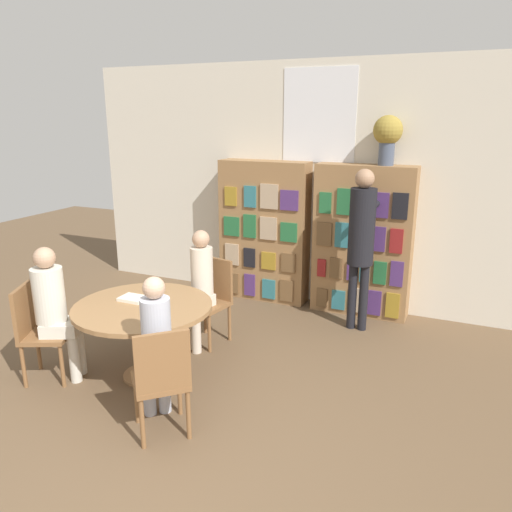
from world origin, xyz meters
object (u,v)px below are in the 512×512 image
(seated_reader_right, at_px, (156,344))
(seated_reader_back, at_px, (55,305))
(reading_table, at_px, (143,316))
(seated_reader_left, at_px, (199,284))
(bookshelf_right, at_px, (362,242))
(librarian_standing, at_px, (362,234))
(chair_left_side, at_px, (211,296))
(bookshelf_left, at_px, (264,232))
(chair_near_camera, at_px, (37,328))
(chair_far_side, at_px, (162,377))
(flower_vase, at_px, (388,135))

(seated_reader_right, xyz_separation_m, seated_reader_back, (-1.24, 0.22, 0.04))
(reading_table, bearing_deg, seated_reader_right, -46.27)
(seated_reader_right, bearing_deg, seated_reader_left, 62.95)
(bookshelf_right, bearing_deg, librarian_standing, -79.75)
(seated_reader_right, distance_m, librarian_standing, 2.67)
(chair_left_side, distance_m, seated_reader_left, 0.27)
(reading_table, xyz_separation_m, seated_reader_back, (-0.71, -0.34, 0.12))
(bookshelf_left, distance_m, reading_table, 2.40)
(seated_reader_back, bearing_deg, chair_near_camera, -90.00)
(reading_table, xyz_separation_m, seated_reader_left, (0.14, 0.76, 0.09))
(reading_table, distance_m, librarian_standing, 2.48)
(chair_far_side, xyz_separation_m, librarian_standing, (0.87, 2.57, 0.61))
(reading_table, relative_size, chair_left_side, 1.39)
(chair_left_side, distance_m, seated_reader_right, 1.56)
(chair_left_side, height_order, librarian_standing, librarian_standing)
(flower_vase, height_order, seated_reader_right, flower_vase)
(bookshelf_left, bearing_deg, librarian_standing, -20.11)
(seated_reader_left, bearing_deg, chair_far_side, 120.13)
(seated_reader_right, bearing_deg, bookshelf_left, 53.32)
(bookshelf_right, bearing_deg, bookshelf_left, 179.98)
(seated_reader_right, xyz_separation_m, librarian_standing, (1.01, 2.44, 0.43))
(bookshelf_left, bearing_deg, flower_vase, 0.18)
(chair_left_side, height_order, seated_reader_left, seated_reader_left)
(chair_near_camera, xyz_separation_m, librarian_standing, (2.41, 2.30, 0.61))
(reading_table, relative_size, seated_reader_back, 0.99)
(bookshelf_left, relative_size, flower_vase, 3.29)
(chair_far_side, distance_m, librarian_standing, 2.78)
(seated_reader_back, bearing_deg, librarian_standing, 108.90)
(flower_vase, bearing_deg, chair_left_side, -135.99)
(chair_far_side, bearing_deg, flower_vase, 28.39)
(flower_vase, xyz_separation_m, seated_reader_right, (-1.12, -2.94, -1.47))
(seated_reader_left, height_order, librarian_standing, librarian_standing)
(flower_vase, relative_size, chair_left_side, 0.61)
(reading_table, xyz_separation_m, chair_far_side, (0.67, -0.70, -0.10))
(librarian_standing, bearing_deg, chair_near_camera, -136.36)
(bookshelf_left, bearing_deg, seated_reader_left, -91.17)
(chair_left_side, height_order, seated_reader_back, seated_reader_back)
(flower_vase, distance_m, reading_table, 3.29)
(flower_vase, height_order, librarian_standing, flower_vase)
(flower_vase, distance_m, chair_far_side, 3.63)
(reading_table, height_order, chair_far_side, chair_far_side)
(chair_far_side, bearing_deg, seated_reader_right, 90.00)
(bookshelf_left, distance_m, bookshelf_right, 1.28)
(bookshelf_right, xyz_separation_m, chair_near_camera, (-2.32, -2.80, -0.40))
(bookshelf_right, distance_m, chair_far_side, 3.20)
(reading_table, height_order, seated_reader_left, seated_reader_left)
(seated_reader_right, bearing_deg, chair_near_camera, 130.52)
(seated_reader_left, distance_m, librarian_standing, 1.84)
(librarian_standing, bearing_deg, bookshelf_left, 159.89)
(seated_reader_left, bearing_deg, chair_left_side, -90.00)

